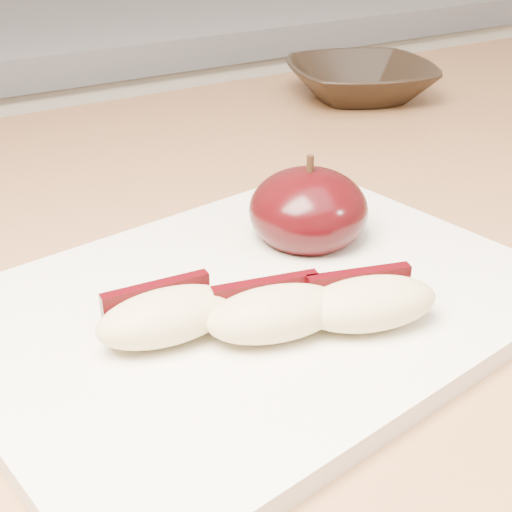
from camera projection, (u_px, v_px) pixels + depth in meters
back_cabinet at (24, 293)px, 1.25m from camera, size 2.40×0.62×0.94m
cutting_board at (256, 305)px, 0.40m from camera, size 0.35×0.28×0.01m
apple_half at (308, 210)px, 0.45m from camera, size 0.08×0.08×0.06m
apple_wedge_a at (166, 315)px, 0.36m from camera, size 0.08×0.04×0.03m
apple_wedge_b at (274, 312)px, 0.36m from camera, size 0.08×0.05×0.03m
apple_wedge_c at (368, 302)px, 0.37m from camera, size 0.08×0.05×0.03m
bowl at (360, 81)px, 0.78m from camera, size 0.20×0.20×0.04m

